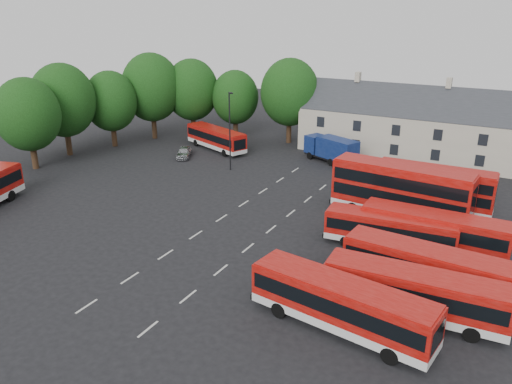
{
  "coord_description": "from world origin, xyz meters",
  "views": [
    {
      "loc": [
        22.41,
        -32.63,
        17.84
      ],
      "look_at": [
        2.33,
        4.21,
        2.2
      ],
      "focal_mm": 35.0,
      "sensor_mm": 36.0,
      "label": 1
    }
  ],
  "objects_px": {
    "lamppost": "(230,129)",
    "bus_dd_south": "(401,189)",
    "silver_car": "(184,152)",
    "bus_row_a": "(341,302)",
    "box_truck": "(332,149)"
  },
  "relations": [
    {
      "from": "bus_row_a",
      "to": "silver_car",
      "type": "relative_size",
      "value": 2.86
    },
    {
      "from": "bus_row_a",
      "to": "silver_car",
      "type": "distance_m",
      "value": 38.32
    },
    {
      "from": "lamppost",
      "to": "bus_dd_south",
      "type": "bearing_deg",
      "value": -13.26
    },
    {
      "from": "silver_car",
      "to": "box_truck",
      "type": "bearing_deg",
      "value": -5.39
    },
    {
      "from": "bus_dd_south",
      "to": "silver_car",
      "type": "distance_m",
      "value": 29.15
    },
    {
      "from": "bus_row_a",
      "to": "bus_dd_south",
      "type": "bearing_deg",
      "value": 101.28
    },
    {
      "from": "silver_car",
      "to": "lamppost",
      "type": "relative_size",
      "value": 0.44
    },
    {
      "from": "bus_row_a",
      "to": "lamppost",
      "type": "distance_m",
      "value": 31.66
    },
    {
      "from": "silver_car",
      "to": "lamppost",
      "type": "xyz_separation_m",
      "value": [
        7.82,
        -1.59,
        4.13
      ]
    },
    {
      "from": "bus_dd_south",
      "to": "bus_row_a",
      "type": "bearing_deg",
      "value": -82.02
    },
    {
      "from": "bus_row_a",
      "to": "bus_dd_south",
      "type": "distance_m",
      "value": 18.23
    },
    {
      "from": "box_truck",
      "to": "silver_car",
      "type": "bearing_deg",
      "value": -135.15
    },
    {
      "from": "box_truck",
      "to": "bus_row_a",
      "type": "bearing_deg",
      "value": -45.44
    },
    {
      "from": "bus_dd_south",
      "to": "silver_car",
      "type": "xyz_separation_m",
      "value": [
        -28.36,
        6.43,
        -2.14
      ]
    },
    {
      "from": "bus_row_a",
      "to": "silver_car",
      "type": "xyz_separation_m",
      "value": [
        -29.35,
        24.61,
        -1.21
      ]
    }
  ]
}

